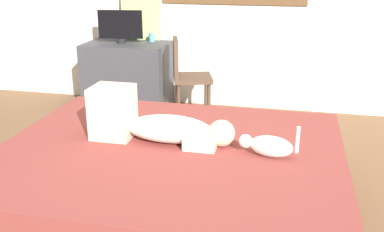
# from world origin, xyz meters

# --- Properties ---
(ground_plane) EXTENTS (16.00, 16.00, 0.00)m
(ground_plane) POSITION_xyz_m (0.00, 0.00, 0.00)
(ground_plane) COLOR brown
(bed) EXTENTS (2.20, 1.83, 0.48)m
(bed) POSITION_xyz_m (-0.10, 0.15, 0.24)
(bed) COLOR brown
(bed) RESTS_ON ground
(person_lying) EXTENTS (0.94, 0.28, 0.34)m
(person_lying) POSITION_xyz_m (-0.23, 0.25, 0.60)
(person_lying) COLOR silver
(person_lying) RESTS_ON bed
(cat) EXTENTS (0.36, 0.15, 0.21)m
(cat) POSITION_xyz_m (0.51, 0.16, 0.55)
(cat) COLOR silver
(cat) RESTS_ON bed
(desk) EXTENTS (0.90, 0.56, 0.74)m
(desk) POSITION_xyz_m (-1.15, 2.20, 0.37)
(desk) COLOR #38383D
(desk) RESTS_ON ground
(tv_monitor) EXTENTS (0.48, 0.10, 0.35)m
(tv_monitor) POSITION_xyz_m (-1.21, 2.20, 0.92)
(tv_monitor) COLOR black
(tv_monitor) RESTS_ON desk
(cup) EXTENTS (0.07, 0.07, 0.09)m
(cup) POSITION_xyz_m (-0.91, 2.35, 0.79)
(cup) COLOR teal
(cup) RESTS_ON desk
(chair_by_desk) EXTENTS (0.47, 0.47, 0.86)m
(chair_by_desk) POSITION_xyz_m (-0.43, 1.93, 0.51)
(chair_by_desk) COLOR #4C3828
(chair_by_desk) RESTS_ON ground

